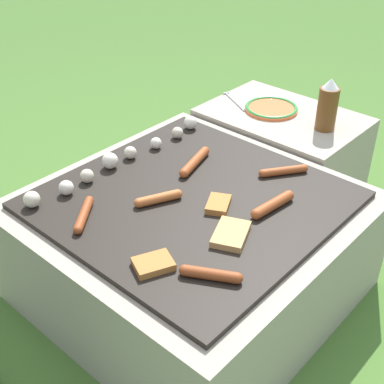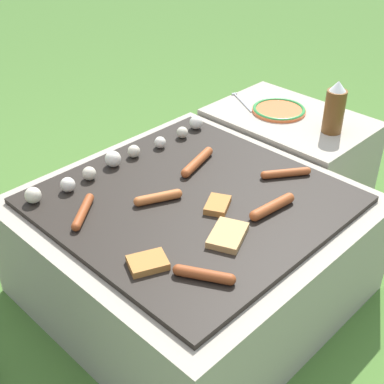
{
  "view_description": "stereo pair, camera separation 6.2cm",
  "coord_description": "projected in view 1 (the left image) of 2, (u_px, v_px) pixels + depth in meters",
  "views": [
    {
      "loc": [
        -1.01,
        -0.91,
        1.3
      ],
      "look_at": [
        0.0,
        0.0,
        0.4
      ],
      "focal_mm": 50.0,
      "sensor_mm": 36.0,
      "label": 1
    },
    {
      "loc": [
        -0.97,
        -0.95,
        1.3
      ],
      "look_at": [
        0.0,
        0.0,
        0.4
      ],
      "focal_mm": 50.0,
      "sensor_mm": 36.0,
      "label": 2
    }
  ],
  "objects": [
    {
      "name": "mushroom_row",
      "position": [
        119.0,
        159.0,
        1.79
      ],
      "size": [
        0.75,
        0.07,
        0.05
      ],
      "color": "beige",
      "rests_on": "grill"
    },
    {
      "name": "sausage_front_center",
      "position": [
        283.0,
        171.0,
        1.74
      ],
      "size": [
        0.14,
        0.11,
        0.03
      ],
      "color": "#A34C23",
      "rests_on": "grill"
    },
    {
      "name": "condiment_bottle",
      "position": [
        328.0,
        106.0,
        1.97
      ],
      "size": [
        0.07,
        0.07,
        0.2
      ],
      "color": "brown",
      "rests_on": "side_ledge"
    },
    {
      "name": "sausage_back_left",
      "position": [
        211.0,
        274.0,
        1.33
      ],
      "size": [
        0.09,
        0.15,
        0.03
      ],
      "color": "#93421E",
      "rests_on": "grill"
    },
    {
      "name": "side_ledge",
      "position": [
        279.0,
        156.0,
        2.24
      ],
      "size": [
        0.43,
        0.62,
        0.38
      ],
      "color": "#A89E8C",
      "rests_on": "ground_plane"
    },
    {
      "name": "bread_slice_left",
      "position": [
        218.0,
        204.0,
        1.59
      ],
      "size": [
        0.11,
        0.1,
        0.02
      ],
      "color": "#B27033",
      "rests_on": "grill"
    },
    {
      "name": "ground_plane",
      "position": [
        192.0,
        289.0,
        1.85
      ],
      "size": [
        14.0,
        14.0,
        0.0
      ],
      "primitive_type": "plane",
      "color": "#47702D"
    },
    {
      "name": "bread_slice_right",
      "position": [
        153.0,
        264.0,
        1.36
      ],
      "size": [
        0.12,
        0.11,
        0.02
      ],
      "color": "#B27033",
      "rests_on": "grill"
    },
    {
      "name": "plate_colorful",
      "position": [
        271.0,
        108.0,
        2.16
      ],
      "size": [
        0.21,
        0.21,
        0.02
      ],
      "color": "orange",
      "rests_on": "side_ledge"
    },
    {
      "name": "sausage_front_right",
      "position": [
        84.0,
        215.0,
        1.54
      ],
      "size": [
        0.14,
        0.12,
        0.03
      ],
      "color": "#93421E",
      "rests_on": "grill"
    },
    {
      "name": "bread_slice_center",
      "position": [
        231.0,
        234.0,
        1.47
      ],
      "size": [
        0.15,
        0.13,
        0.02
      ],
      "color": "tan",
      "rests_on": "grill"
    },
    {
      "name": "fork_utensil",
      "position": [
        234.0,
        100.0,
        2.24
      ],
      "size": [
        0.11,
        0.18,
        0.01
      ],
      "color": "silver",
      "rests_on": "side_ledge"
    },
    {
      "name": "sausage_mid_right",
      "position": [
        158.0,
        198.0,
        1.61
      ],
      "size": [
        0.14,
        0.08,
        0.03
      ],
      "color": "#B7602D",
      "rests_on": "grill"
    },
    {
      "name": "sausage_mid_left",
      "position": [
        195.0,
        162.0,
        1.79
      ],
      "size": [
        0.19,
        0.08,
        0.03
      ],
      "color": "#A34C23",
      "rests_on": "grill"
    },
    {
      "name": "sausage_back_center",
      "position": [
        273.0,
        205.0,
        1.58
      ],
      "size": [
        0.18,
        0.05,
        0.03
      ],
      "color": "#A34C23",
      "rests_on": "grill"
    },
    {
      "name": "grill",
      "position": [
        192.0,
        246.0,
        1.74
      ],
      "size": [
        0.92,
        0.92,
        0.38
      ],
      "color": "#A89E8C",
      "rests_on": "ground_plane"
    }
  ]
}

